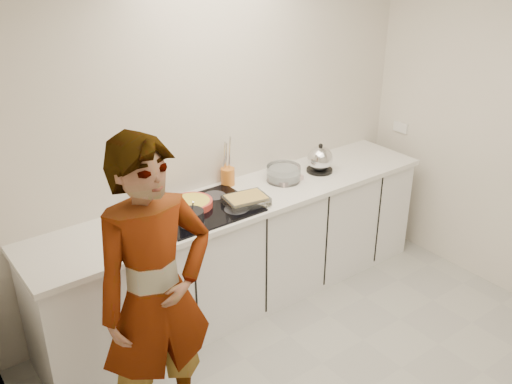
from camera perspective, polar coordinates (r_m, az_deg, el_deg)
wall_back at (r=4.28m, az=-3.90°, el=5.71°), size 3.60×0.00×2.60m
wall_left at (r=2.33m, az=-19.99°, el=-14.41°), size 0.00×3.20×2.60m
base_cabinets at (r=4.41m, az=-1.28°, el=-6.05°), size 3.20×0.58×0.87m
countertop at (r=4.20m, az=-1.34°, el=-0.73°), size 3.24×0.64×0.04m
hob at (r=4.00m, az=-5.26°, el=-1.80°), size 0.72×0.54×0.01m
tart_dish at (r=4.03m, az=-6.43°, el=-1.10°), size 0.38×0.38×0.05m
saucepan at (r=3.79m, az=-6.48°, el=-2.52°), size 0.22×0.22×0.16m
baking_dish at (r=4.04m, az=-1.00°, el=-0.78°), size 0.33×0.27×0.06m
mixing_bowl at (r=4.43m, az=2.77°, el=1.81°), size 0.34×0.34×0.12m
tea_towel at (r=4.45m, az=3.01°, el=1.37°), size 0.25×0.20×0.04m
kettle at (r=4.61m, az=6.41°, el=3.22°), size 0.21×0.21×0.24m
utensil_crock at (r=4.36m, az=-2.84°, el=1.55°), size 0.13×0.13×0.13m
cook at (r=3.14m, az=-9.96°, el=-10.30°), size 0.68×0.46×1.84m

